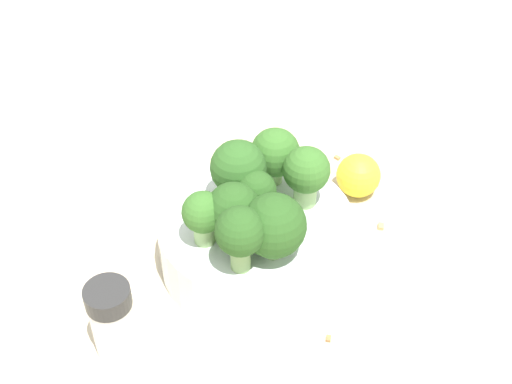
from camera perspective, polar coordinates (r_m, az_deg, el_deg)
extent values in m
plane|color=beige|center=(0.62, 0.00, -5.53)|extent=(3.00, 3.00, 0.00)
cylinder|color=silver|center=(0.60, 0.00, -3.91)|extent=(0.16, 0.16, 0.05)
cylinder|color=#7A9E5B|center=(0.54, -1.24, -4.87)|extent=(0.02, 0.02, 0.03)
sphere|color=#28511E|center=(0.52, -1.28, -3.17)|extent=(0.04, 0.04, 0.04)
cylinder|color=#7A9E5B|center=(0.56, -1.76, -2.84)|extent=(0.03, 0.03, 0.02)
sphere|color=#28511E|center=(0.55, -1.80, -1.42)|extent=(0.04, 0.04, 0.04)
cylinder|color=#8EB770|center=(0.59, -1.40, 0.28)|extent=(0.03, 0.03, 0.03)
sphere|color=#2D5B23|center=(0.57, -1.44, 1.96)|extent=(0.05, 0.05, 0.05)
cylinder|color=#8EB770|center=(0.59, 3.96, 0.21)|extent=(0.03, 0.03, 0.03)
sphere|color=#386B28|center=(0.58, 4.06, 1.78)|extent=(0.04, 0.04, 0.04)
cylinder|color=#8EB770|center=(0.57, 0.12, -1.40)|extent=(0.02, 0.02, 0.03)
sphere|color=#28511E|center=(0.56, 0.12, -0.01)|extent=(0.03, 0.03, 0.03)
cylinder|color=#8EB770|center=(0.55, 1.66, -4.07)|extent=(0.02, 0.02, 0.02)
sphere|color=#28511E|center=(0.54, 1.70, -2.63)|extent=(0.05, 0.05, 0.05)
cylinder|color=#8EB770|center=(0.56, -4.17, -2.99)|extent=(0.02, 0.02, 0.03)
sphere|color=#386B28|center=(0.55, -4.26, -1.62)|extent=(0.03, 0.03, 0.03)
cylinder|color=#84AD66|center=(0.61, 1.51, 1.76)|extent=(0.02, 0.02, 0.02)
sphere|color=#386B28|center=(0.60, 1.54, 3.19)|extent=(0.04, 0.04, 0.04)
cylinder|color=silver|center=(0.55, -11.28, -10.55)|extent=(0.03, 0.03, 0.05)
cylinder|color=#2D2D2D|center=(0.52, -11.79, -8.24)|extent=(0.03, 0.03, 0.02)
sphere|color=yellow|center=(0.68, 8.19, 1.32)|extent=(0.04, 0.04, 0.04)
cube|color=olive|center=(0.57, 5.83, -11.51)|extent=(0.01, 0.01, 0.01)
cube|color=#AD7F4C|center=(0.72, 6.52, 2.82)|extent=(0.01, 0.01, 0.01)
cube|color=tan|center=(0.65, 10.04, -2.71)|extent=(0.01, 0.01, 0.01)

